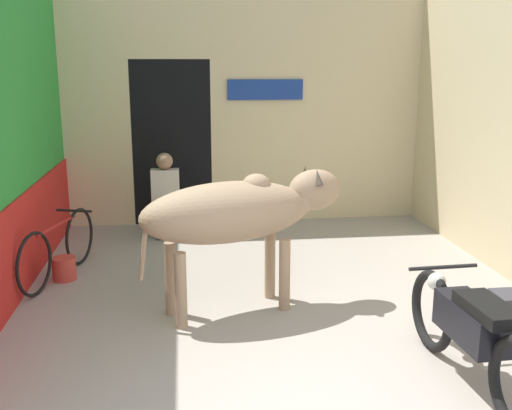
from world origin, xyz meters
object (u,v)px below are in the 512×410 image
Objects in this scene: cow at (240,212)px; plastic_stool at (192,222)px; bucket at (64,269)px; shopkeeper_seated at (166,193)px; bicycle at (59,248)px; motorcycle_near at (471,331)px.

cow reaches higher than plastic_stool.
cow is at bearing -29.71° from bucket.
shopkeeper_seated is at bearing 55.29° from bucket.
shopkeeper_seated is (-0.78, 2.68, -0.37)m from cow.
plastic_stool is (1.51, 1.49, -0.14)m from bicycle.
plastic_stool is at bearing 44.54° from bicycle.
bucket is at bearing -124.71° from shopkeeper_seated.
motorcycle_near is 4.48m from bicycle.
bicycle is at bearing 141.35° from motorcycle_near.
motorcycle_near is 4.90× the size of plastic_stool.
shopkeeper_seated reaches higher than plastic_stool.
cow is at bearing -80.77° from plastic_stool.
motorcycle_near is 7.52× the size of bucket.
cow is at bearing 133.18° from motorcycle_near.
cow is 2.81m from shopkeeper_seated.
shopkeeper_seated reaches higher than bucket.
shopkeeper_seated reaches higher than motorcycle_near.
plastic_stool is 1.54× the size of bucket.
bucket is (-1.46, -1.55, -0.08)m from plastic_stool.
cow is at bearing -73.84° from shopkeeper_seated.
bicycle is at bearing 149.63° from cow.
bucket is at bearing -133.30° from plastic_stool.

